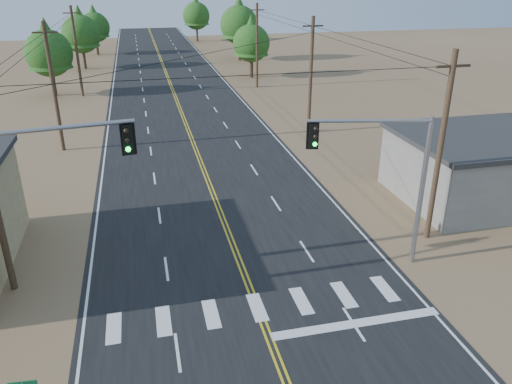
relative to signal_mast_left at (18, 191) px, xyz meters
name	(u,v)px	position (x,y,z in m)	size (l,w,h in m)	color
road	(195,148)	(9.07, 19.76, -5.43)	(15.00, 200.00, 0.02)	black
utility_pole_left_mid	(54,87)	(-1.43, 21.76, -0.33)	(1.80, 0.30, 10.00)	#4C3826
utility_pole_left_far	(77,51)	(-1.43, 41.76, -0.33)	(1.80, 0.30, 10.00)	#4C3826
utility_pole_right_near	(440,148)	(19.57, 1.76, -0.33)	(1.80, 0.30, 10.00)	#4C3826
utility_pole_right_mid	(311,75)	(19.57, 21.76, -0.33)	(1.80, 0.30, 10.00)	#4C3826
utility_pole_right_far	(257,45)	(19.57, 41.76, -0.33)	(1.80, 0.30, 10.00)	#4C3826
signal_mast_left	(18,191)	(0.00, 0.00, 0.00)	(6.75, 1.14, 8.03)	gray
signal_mast_right	(391,168)	(15.92, 0.00, -0.44)	(5.54, 1.47, 7.45)	gray
tree_left_near	(48,48)	(-4.60, 42.77, -0.06)	(5.28, 5.28, 8.79)	#3F2D1E
tree_left_mid	(80,30)	(-2.48, 60.55, 0.14)	(5.48, 5.48, 9.13)	#3F2D1E
tree_left_far	(94,24)	(-1.39, 74.78, -0.30)	(5.05, 5.05, 8.42)	#3F2D1E
tree_right_near	(251,39)	(20.34, 48.30, -0.38)	(4.97, 4.97, 8.28)	#3F2D1E
tree_right_mid	(239,21)	(21.69, 63.02, 0.75)	(6.08, 6.08, 10.13)	#3F2D1E
tree_right_far	(196,13)	(18.07, 89.64, 0.19)	(5.53, 5.53, 9.21)	#3F2D1E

